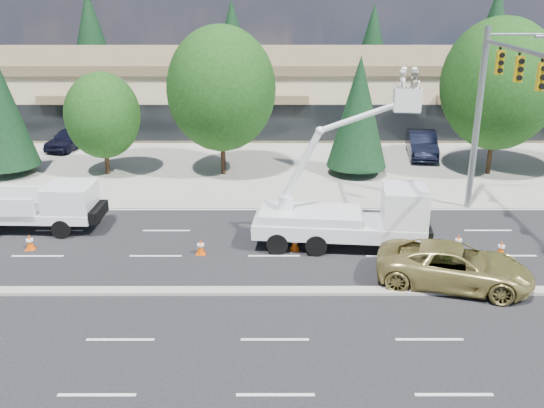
{
  "coord_description": "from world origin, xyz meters",
  "views": [
    {
      "loc": [
        -0.11,
        -20.07,
        10.81
      ],
      "look_at": [
        -0.08,
        3.04,
        2.4
      ],
      "focal_mm": 40.0,
      "sensor_mm": 36.0,
      "label": 1
    }
  ],
  "objects_px": {
    "signal_mast": "(497,97)",
    "minivan": "(454,266)",
    "bucket_truck": "(357,210)",
    "utility_pickup": "(42,211)"
  },
  "relations": [
    {
      "from": "utility_pickup",
      "to": "minivan",
      "type": "relative_size",
      "value": 1.01
    },
    {
      "from": "signal_mast",
      "to": "utility_pickup",
      "type": "bearing_deg",
      "value": -177.63
    },
    {
      "from": "bucket_truck",
      "to": "minivan",
      "type": "height_order",
      "value": "bucket_truck"
    },
    {
      "from": "bucket_truck",
      "to": "minivan",
      "type": "bearing_deg",
      "value": -41.21
    },
    {
      "from": "utility_pickup",
      "to": "bucket_truck",
      "type": "relative_size",
      "value": 0.75
    },
    {
      "from": "bucket_truck",
      "to": "minivan",
      "type": "xyz_separation_m",
      "value": [
        3.27,
        -3.52,
        -0.92
      ]
    },
    {
      "from": "minivan",
      "to": "signal_mast",
      "type": "bearing_deg",
      "value": -11.2
    },
    {
      "from": "signal_mast",
      "to": "bucket_truck",
      "type": "relative_size",
      "value": 1.31
    },
    {
      "from": "signal_mast",
      "to": "minivan",
      "type": "distance_m",
      "value": 8.92
    },
    {
      "from": "signal_mast",
      "to": "minivan",
      "type": "height_order",
      "value": "signal_mast"
    }
  ]
}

